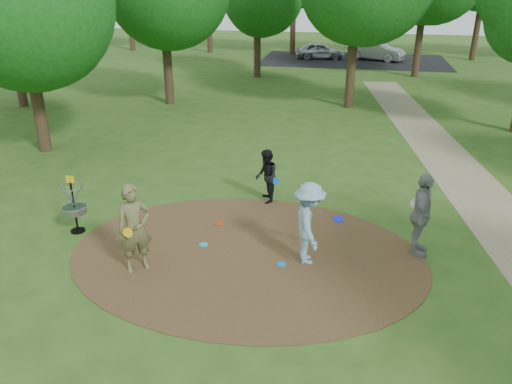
# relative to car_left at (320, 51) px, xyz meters

# --- Properties ---
(ground) EXTENTS (100.00, 100.00, 0.00)m
(ground) POSITION_rel_car_left_xyz_m (0.64, -30.29, -0.63)
(ground) COLOR #2D5119
(ground) RESTS_ON ground
(dirt_clearing) EXTENTS (8.40, 8.40, 0.02)m
(dirt_clearing) POSITION_rel_car_left_xyz_m (0.64, -30.29, -0.62)
(dirt_clearing) COLOR #47301C
(dirt_clearing) RESTS_ON ground
(parking_lot) EXTENTS (14.00, 8.00, 0.01)m
(parking_lot) POSITION_rel_car_left_xyz_m (2.64, -0.29, -0.62)
(parking_lot) COLOR black
(parking_lot) RESTS_ON ground
(player_observer_with_disc) EXTENTS (0.88, 0.85, 2.04)m
(player_observer_with_disc) POSITION_rel_car_left_xyz_m (-1.60, -31.36, 0.39)
(player_observer_with_disc) COLOR brown
(player_observer_with_disc) RESTS_ON ground
(player_throwing_with_disc) EXTENTS (1.26, 1.40, 1.94)m
(player_throwing_with_disc) POSITION_rel_car_left_xyz_m (2.08, -30.30, 0.34)
(player_throwing_with_disc) COLOR #81A8C0
(player_throwing_with_disc) RESTS_ON ground
(player_walking_with_disc) EXTENTS (0.78, 0.89, 1.57)m
(player_walking_with_disc) POSITION_rel_car_left_xyz_m (0.58, -27.25, 0.16)
(player_walking_with_disc) COLOR black
(player_walking_with_disc) RESTS_ON ground
(player_waiting_with_disc) EXTENTS (0.65, 1.24, 2.02)m
(player_waiting_with_disc) POSITION_rel_car_left_xyz_m (4.58, -29.46, 0.38)
(player_waiting_with_disc) COLOR gray
(player_waiting_with_disc) RESTS_ON ground
(disc_ground_cyan) EXTENTS (0.22, 0.22, 0.02)m
(disc_ground_cyan) POSITION_rel_car_left_xyz_m (-0.47, -30.08, -0.60)
(disc_ground_cyan) COLOR #1BA3DC
(disc_ground_cyan) RESTS_ON dirt_clearing
(disc_ground_blue) EXTENTS (0.22, 0.22, 0.02)m
(disc_ground_blue) POSITION_rel_car_left_xyz_m (1.52, -30.61, -0.60)
(disc_ground_blue) COLOR blue
(disc_ground_blue) RESTS_ON dirt_clearing
(disc_ground_red) EXTENTS (0.22, 0.22, 0.02)m
(disc_ground_red) POSITION_rel_car_left_xyz_m (-0.39, -28.92, -0.60)
(disc_ground_red) COLOR red
(disc_ground_red) RESTS_ON dirt_clearing
(car_left) EXTENTS (3.87, 2.06, 1.25)m
(car_left) POSITION_rel_car_left_xyz_m (0.00, 0.00, 0.00)
(car_left) COLOR #A4A8AB
(car_left) RESTS_ON ground
(car_right) EXTENTS (4.59, 2.94, 1.43)m
(car_right) POSITION_rel_car_left_xyz_m (4.26, 0.08, 0.09)
(car_right) COLOR #A7A8AF
(car_right) RESTS_ON ground
(disc_golf_basket) EXTENTS (0.63, 0.63, 1.54)m
(disc_golf_basket) POSITION_rel_car_left_xyz_m (-3.86, -29.99, 0.25)
(disc_golf_basket) COLOR black
(disc_golf_basket) RESTS_ON ground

